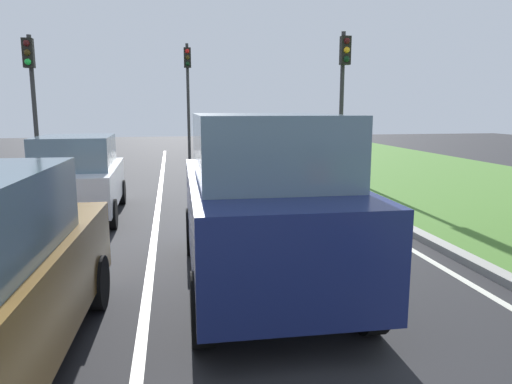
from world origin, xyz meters
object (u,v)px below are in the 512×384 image
(car_hatchback_far, at_px, (78,177))
(traffic_light_overhead_left, at_px, (31,81))
(traffic_light_far_median, at_px, (188,81))
(car_suv_ahead, at_px, (263,201))
(traffic_light_near_right, at_px, (343,79))

(car_hatchback_far, bearing_deg, traffic_light_overhead_left, 110.41)
(traffic_light_overhead_left, height_order, traffic_light_far_median, traffic_light_far_median)
(traffic_light_overhead_left, bearing_deg, car_hatchback_far, -68.17)
(traffic_light_far_median, bearing_deg, car_suv_ahead, -88.98)
(traffic_light_near_right, bearing_deg, car_hatchback_far, -148.83)
(car_hatchback_far, bearing_deg, traffic_light_near_right, 29.75)
(car_suv_ahead, xyz_separation_m, traffic_light_near_right, (4.49, 9.31, 2.13))
(car_hatchback_far, distance_m, traffic_light_far_median, 12.94)
(traffic_light_near_right, distance_m, traffic_light_overhead_left, 10.03)
(car_hatchback_far, height_order, traffic_light_far_median, traffic_light_far_median)
(traffic_light_overhead_left, bearing_deg, traffic_light_far_median, 51.73)
(traffic_light_far_median, bearing_deg, traffic_light_near_right, -58.11)
(car_hatchback_far, bearing_deg, traffic_light_far_median, 75.59)
(car_suv_ahead, xyz_separation_m, traffic_light_overhead_left, (-5.47, 10.47, 2.03))
(car_suv_ahead, bearing_deg, traffic_light_far_median, 92.05)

